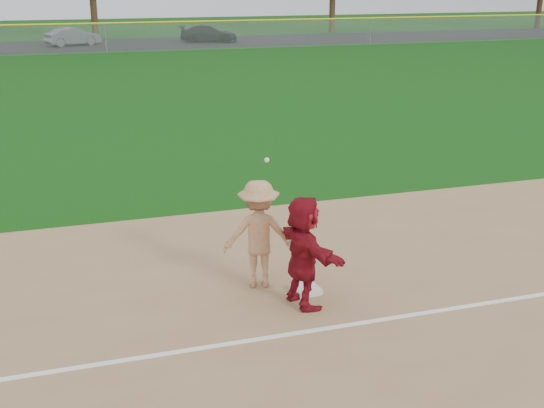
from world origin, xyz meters
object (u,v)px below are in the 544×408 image
object	(u,v)px
car_mid	(73,37)
first_base	(306,290)
base_runner	(304,252)
car_right	(209,34)

from	to	relation	value
car_mid	first_base	bearing A→B (deg)	161.95
base_runner	car_mid	size ratio (longest dim) A/B	0.45
car_mid	base_runner	bearing A→B (deg)	161.67
base_runner	car_mid	xyz separation A→B (m)	(-2.12, 45.90, -0.26)
base_runner	car_right	xyz separation A→B (m)	(8.41, 45.66, -0.27)
car_mid	car_right	size ratio (longest dim) A/B	0.89
first_base	car_mid	world-z (taller)	car_mid
first_base	car_right	world-z (taller)	car_right
base_runner	car_right	distance (m)	46.43
first_base	car_mid	distance (m)	45.57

